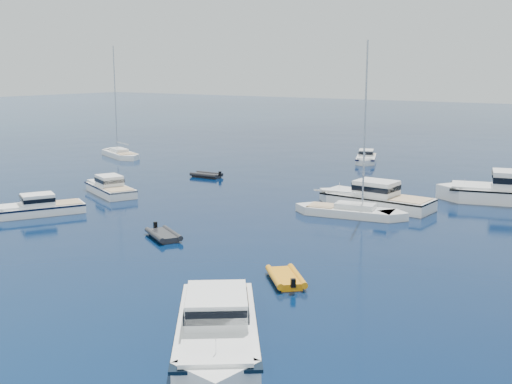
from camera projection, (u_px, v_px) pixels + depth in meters
motor_cruiser_right at (217, 346)px, 26.57m from camera, size 9.18×10.59×2.84m
motor_cruiser_left at (36, 215)px, 50.17m from camera, size 5.86×8.17×2.09m
motor_cruiser_centre at (373, 207)px, 53.03m from camera, size 10.85×3.71×2.82m
motor_cruiser_far_l at (109, 194)px, 58.60m from camera, size 8.61×5.62×2.17m
motor_cruiser_distant at (512, 202)px, 54.76m from camera, size 13.72×7.50×3.44m
motor_cruiser_horizon at (366, 162)px, 77.94m from camera, size 4.85×7.69×1.94m
sailboat_centre at (350, 216)px, 49.80m from camera, size 9.65×4.13×13.76m
sailboat_far_l at (120, 157)px, 82.62m from camera, size 10.04×6.30×14.47m
tender_yellow at (286, 282)px, 34.51m from camera, size 3.83×3.87×0.95m
tender_grey_near at (164, 238)px, 43.30m from camera, size 3.99×3.38×0.95m
tender_grey_far at (206, 177)px, 67.34m from camera, size 3.52×2.13×0.95m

